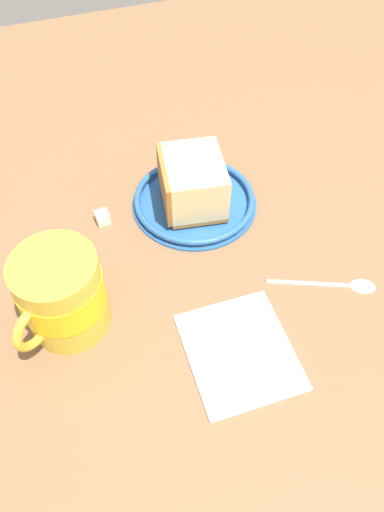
# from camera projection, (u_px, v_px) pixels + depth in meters

# --- Properties ---
(ground_plane) EXTENTS (1.34, 1.34, 0.02)m
(ground_plane) POSITION_uv_depth(u_px,v_px,m) (197.00, 265.00, 0.58)
(ground_plane) COLOR brown
(small_plate) EXTENTS (0.16, 0.16, 0.01)m
(small_plate) POSITION_uv_depth(u_px,v_px,m) (194.00, 200.00, 0.62)
(small_plate) COLOR #26599E
(small_plate) RESTS_ON ground_plane
(cake_slice) EXTENTS (0.10, 0.09, 0.06)m
(cake_slice) POSITION_uv_depth(u_px,v_px,m) (192.00, 182.00, 0.60)
(cake_slice) COLOR #9E662D
(cake_slice) RESTS_ON small_plate
(tea_mug) EXTENTS (0.09, 0.10, 0.10)m
(tea_mug) POSITION_uv_depth(u_px,v_px,m) (61.00, 293.00, 0.48)
(tea_mug) COLOR gold
(tea_mug) RESTS_ON ground_plane
(teaspoon) EXTENTS (0.06, 0.12, 0.01)m
(teaspoon) POSITION_uv_depth(u_px,v_px,m) (345.00, 284.00, 0.55)
(teaspoon) COLOR silver
(teaspoon) RESTS_ON ground_plane
(folded_napkin) EXTENTS (0.13, 0.11, 0.01)m
(folded_napkin) POSITION_uv_depth(u_px,v_px,m) (236.00, 352.00, 0.49)
(folded_napkin) COLOR white
(folded_napkin) RESTS_ON ground_plane
(sugar_cube) EXTENTS (0.02, 0.02, 0.02)m
(sugar_cube) POSITION_uv_depth(u_px,v_px,m) (103.00, 217.00, 0.60)
(sugar_cube) COLOR white
(sugar_cube) RESTS_ON ground_plane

